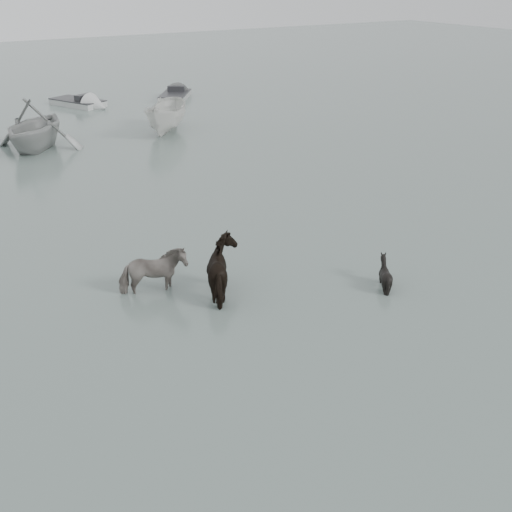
{
  "coord_description": "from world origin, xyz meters",
  "views": [
    {
      "loc": [
        -9.24,
        -11.67,
        8.01
      ],
      "look_at": [
        -1.18,
        1.54,
        1.0
      ],
      "focal_mm": 45.0,
      "sensor_mm": 36.0,
      "label": 1
    }
  ],
  "objects": [
    {
      "name": "pony_black",
      "position": [
        1.96,
        -0.07,
        0.55
      ],
      "size": [
        1.18,
        1.11,
        1.09
      ],
      "primitive_type": "imported",
      "rotation": [
        0.0,
        0.0,
        1.83
      ],
      "color": "black",
      "rests_on": "ground"
    },
    {
      "name": "ground",
      "position": [
        0.0,
        0.0,
        0.0
      ],
      "size": [
        140.0,
        140.0,
        0.0
      ],
      "primitive_type": "plane",
      "color": "slate",
      "rests_on": "ground"
    },
    {
      "name": "pony_pinto",
      "position": [
        -3.61,
        2.84,
        0.76
      ],
      "size": [
        1.94,
        1.21,
        1.52
      ],
      "primitive_type": "imported",
      "rotation": [
        0.0,
        0.0,
        1.34
      ],
      "color": "black",
      "rests_on": "ground"
    },
    {
      "name": "boat_small",
      "position": [
        4.23,
        19.43,
        0.88
      ],
      "size": [
        4.18,
        4.65,
        1.76
      ],
      "primitive_type": "imported",
      "rotation": [
        0.0,
        0.0,
        -0.67
      ],
      "color": "silver",
      "rests_on": "ground"
    },
    {
      "name": "pony_dark",
      "position": [
        -1.9,
        1.86,
        0.86
      ],
      "size": [
        1.47,
        1.72,
        1.72
      ],
      "primitive_type": "imported",
      "rotation": [
        0.0,
        0.0,
        1.57
      ],
      "color": "black",
      "rests_on": "ground"
    },
    {
      "name": "skiff_port",
      "position": [
        8.53,
        27.75,
        0.38
      ],
      "size": [
        4.03,
        4.77,
        0.75
      ],
      "primitive_type": null,
      "rotation": [
        0.0,
        0.0,
        0.96
      ],
      "color": "gray",
      "rests_on": "ground"
    },
    {
      "name": "rowboat_trail",
      "position": [
        -2.51,
        19.48,
        1.29
      ],
      "size": [
        6.37,
        6.48,
        2.58
      ],
      "primitive_type": "imported",
      "rotation": [
        0.0,
        0.0,
        2.46
      ],
      "color": "#A0A3A0",
      "rests_on": "ground"
    },
    {
      "name": "skiff_mid",
      "position": [
        2.35,
        28.88,
        0.38
      ],
      "size": [
        3.52,
        5.19,
        0.75
      ],
      "primitive_type": null,
      "rotation": [
        0.0,
        0.0,
        -1.14
      ],
      "color": "#B1B3B1",
      "rests_on": "ground"
    }
  ]
}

